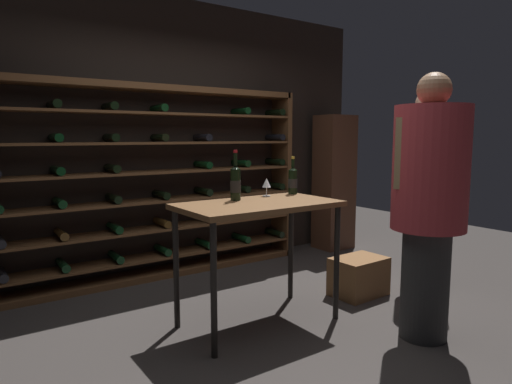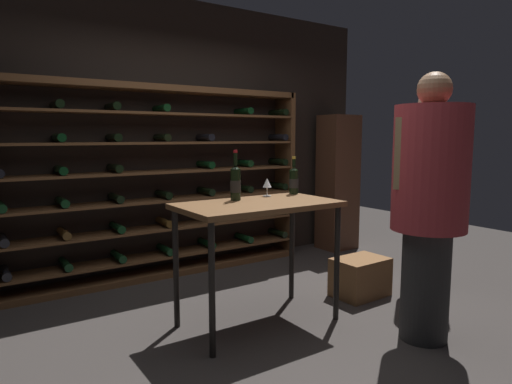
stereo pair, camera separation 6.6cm
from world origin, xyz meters
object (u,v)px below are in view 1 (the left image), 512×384
at_px(wine_crate, 359,276).
at_px(wine_bottle_black_capsule, 293,180).
at_px(wine_rack, 160,184).
at_px(wine_glass_stemmed_left, 267,184).
at_px(person_host_in_suit, 429,197).
at_px(person_guest_plum_blouse, 423,182).
at_px(wine_bottle_green_slim, 235,183).
at_px(display_cabinet, 334,182).
at_px(tasting_table, 258,216).

relative_size(wine_crate, wine_bottle_black_capsule, 1.49).
height_order(wine_rack, wine_glass_stemmed_left, wine_rack).
xyz_separation_m(person_host_in_suit, person_guest_plum_blouse, (0.89, 0.66, 0.00)).
height_order(wine_rack, wine_bottle_green_slim, wine_rack).
bearing_deg(wine_bottle_green_slim, person_host_in_suit, -49.32).
distance_m(person_guest_plum_blouse, wine_glass_stemmed_left, 1.53).
distance_m(display_cabinet, wine_bottle_black_capsule, 2.01).
xyz_separation_m(wine_rack, wine_bottle_green_slim, (0.03, -1.37, 0.13)).
xyz_separation_m(display_cabinet, wine_bottle_green_slim, (-2.24, -1.20, 0.23)).
xyz_separation_m(person_host_in_suit, wine_bottle_black_capsule, (-0.30, 1.11, 0.04)).
height_order(tasting_table, wine_crate, tasting_table).
distance_m(wine_crate, display_cabinet, 1.88).
height_order(wine_rack, display_cabinet, wine_rack).
bearing_deg(display_cabinet, wine_rack, 175.65).
relative_size(wine_crate, display_cabinet, 0.28).
bearing_deg(person_guest_plum_blouse, wine_glass_stemmed_left, -84.75).
distance_m(person_host_in_suit, wine_glass_stemmed_left, 1.26).
relative_size(wine_crate, wine_bottle_green_slim, 1.24).
relative_size(display_cabinet, wine_bottle_green_slim, 4.37).
distance_m(person_host_in_suit, person_guest_plum_blouse, 1.10).
relative_size(person_guest_plum_blouse, wine_bottle_black_capsule, 5.70).
height_order(tasting_table, display_cabinet, display_cabinet).
distance_m(person_host_in_suit, wine_crate, 1.23).
bearing_deg(display_cabinet, person_guest_plum_blouse, -105.61).
bearing_deg(wine_bottle_green_slim, display_cabinet, 28.07).
bearing_deg(person_host_in_suit, wine_bottle_black_capsule, -2.57).
bearing_deg(wine_crate, wine_bottle_black_capsule, 156.22).
xyz_separation_m(person_guest_plum_blouse, wine_crate, (-0.61, 0.20, -0.84)).
distance_m(wine_crate, wine_bottle_green_slim, 1.50).
bearing_deg(person_host_in_suit, wine_rack, 3.55).
bearing_deg(wine_rack, tasting_table, -85.69).
distance_m(wine_rack, wine_bottle_green_slim, 1.38).
distance_m(tasting_table, display_cabinet, 2.57).
bearing_deg(wine_bottle_green_slim, person_guest_plum_blouse, -12.59).
height_order(wine_bottle_black_capsule, wine_glass_stemmed_left, wine_bottle_black_capsule).
height_order(wine_crate, display_cabinet, display_cabinet).
height_order(wine_bottle_black_capsule, wine_bottle_green_slim, wine_bottle_green_slim).
relative_size(tasting_table, wine_glass_stemmed_left, 8.04).
relative_size(wine_rack, tasting_table, 2.65).
relative_size(person_host_in_suit, person_guest_plum_blouse, 1.01).
height_order(wine_crate, wine_bottle_black_capsule, wine_bottle_black_capsule).
bearing_deg(wine_crate, wine_glass_stemmed_left, 162.92).
bearing_deg(wine_crate, wine_bottle_green_slim, 170.31).
bearing_deg(wine_bottle_green_slim, wine_rack, 91.39).
bearing_deg(wine_rack, wine_crate, -52.24).
bearing_deg(wine_glass_stemmed_left, tasting_table, -136.25).
height_order(wine_rack, wine_crate, wine_rack).
bearing_deg(wine_glass_stemmed_left, wine_crate, -17.08).
relative_size(display_cabinet, wine_glass_stemmed_left, 11.37).
bearing_deg(tasting_table, person_host_in_suit, -46.59).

